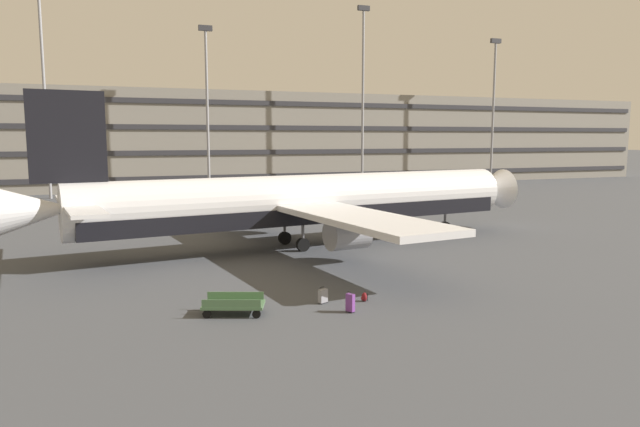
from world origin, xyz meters
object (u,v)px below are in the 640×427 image
(airliner, at_px, (304,202))
(suitcase_teal, at_px, (323,296))
(baggage_cart, at_px, (233,305))
(backpack_orange, at_px, (364,297))
(suitcase_laid_flat, at_px, (350,303))

(airliner, xyz_separation_m, suitcase_teal, (-3.77, -13.43, -2.76))
(suitcase_teal, bearing_deg, baggage_cart, -177.30)
(suitcase_teal, xyz_separation_m, backpack_orange, (1.89, -0.39, -0.15))
(suitcase_teal, relative_size, backpack_orange, 1.61)
(suitcase_laid_flat, xyz_separation_m, backpack_orange, (1.28, 1.32, -0.23))
(backpack_orange, bearing_deg, suitcase_laid_flat, -134.18)
(suitcase_teal, bearing_deg, airliner, 74.30)
(airliner, height_order, suitcase_teal, airliner)
(airliner, relative_size, baggage_cart, 11.23)
(suitcase_teal, height_order, backpack_orange, suitcase_teal)
(airliner, xyz_separation_m, backpack_orange, (-1.88, -13.81, -2.91))
(airliner, distance_m, backpack_orange, 14.24)
(airliner, bearing_deg, suitcase_laid_flat, -101.80)
(airliner, height_order, backpack_orange, airliner)
(suitcase_teal, height_order, baggage_cart, baggage_cart)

